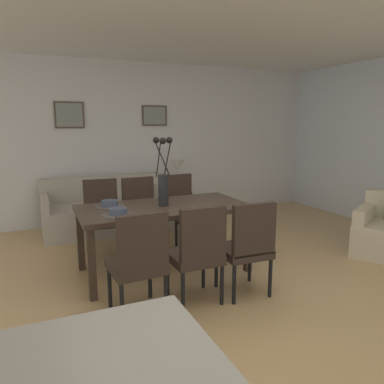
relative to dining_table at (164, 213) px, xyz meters
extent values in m
plane|color=tan|center=(0.11, -0.86, -0.66)|extent=(9.00, 9.00, 0.00)
cube|color=silver|center=(0.11, 2.39, 0.64)|extent=(9.00, 0.10, 2.60)
cube|color=white|center=(0.11, -0.46, 1.98)|extent=(9.00, 7.20, 0.08)
cube|color=#3D2D23|center=(0.00, 0.00, 0.05)|extent=(1.80, 0.90, 0.05)
cube|color=#3D2D23|center=(0.84, 0.39, -0.32)|extent=(0.07, 0.07, 0.69)
cube|color=#3D2D23|center=(-0.84, 0.39, -0.32)|extent=(0.07, 0.07, 0.69)
cube|color=#3D2D23|center=(0.84, -0.39, -0.32)|extent=(0.07, 0.07, 0.69)
cube|color=#3D2D23|center=(-0.84, -0.39, -0.32)|extent=(0.07, 0.07, 0.69)
cube|color=#33261E|center=(-0.52, -0.76, -0.24)|extent=(0.46, 0.46, 0.08)
cube|color=#33261E|center=(-0.51, -0.95, 0.02)|extent=(0.42, 0.08, 0.48)
cylinder|color=black|center=(-0.34, -0.56, -0.47)|extent=(0.04, 0.04, 0.38)
cylinder|color=black|center=(-0.72, -0.58, -0.47)|extent=(0.04, 0.04, 0.38)
cylinder|color=black|center=(-0.32, -0.94, -0.47)|extent=(0.04, 0.04, 0.38)
cylinder|color=black|center=(-0.70, -0.96, -0.47)|extent=(0.04, 0.04, 0.38)
cube|color=#33261E|center=(-0.51, 0.81, -0.24)|extent=(0.47, 0.47, 0.08)
cube|color=#33261E|center=(-0.50, 1.00, 0.02)|extent=(0.42, 0.09, 0.48)
cylinder|color=black|center=(-0.72, 0.63, -0.47)|extent=(0.04, 0.04, 0.38)
cylinder|color=black|center=(-0.34, 0.60, -0.47)|extent=(0.04, 0.04, 0.38)
cylinder|color=black|center=(-0.69, 1.01, -0.47)|extent=(0.04, 0.04, 0.38)
cylinder|color=black|center=(-0.31, 0.98, -0.47)|extent=(0.04, 0.04, 0.38)
cube|color=#33261E|center=(0.02, -0.76, -0.24)|extent=(0.44, 0.44, 0.08)
cube|color=#33261E|center=(0.02, -0.95, 0.02)|extent=(0.42, 0.06, 0.48)
cylinder|color=black|center=(0.21, -0.57, -0.47)|extent=(0.04, 0.04, 0.38)
cylinder|color=black|center=(-0.17, -0.57, -0.47)|extent=(0.04, 0.04, 0.38)
cylinder|color=black|center=(0.21, -0.95, -0.47)|extent=(0.04, 0.04, 0.38)
cylinder|color=black|center=(-0.17, -0.95, -0.47)|extent=(0.04, 0.04, 0.38)
cube|color=#33261E|center=(-0.01, 0.77, -0.24)|extent=(0.45, 0.45, 0.08)
cube|color=#33261E|center=(-0.02, 0.96, 0.02)|extent=(0.42, 0.07, 0.48)
cylinder|color=black|center=(-0.20, 0.57, -0.47)|extent=(0.04, 0.04, 0.38)
cylinder|color=black|center=(0.18, 0.58, -0.47)|extent=(0.04, 0.04, 0.38)
cylinder|color=black|center=(-0.21, 0.95, -0.47)|extent=(0.04, 0.04, 0.38)
cylinder|color=black|center=(0.17, 0.96, -0.47)|extent=(0.04, 0.04, 0.38)
cube|color=#33261E|center=(0.51, -0.81, -0.24)|extent=(0.46, 0.46, 0.08)
cube|color=#33261E|center=(0.50, -1.00, 0.02)|extent=(0.42, 0.08, 0.48)
cylinder|color=black|center=(0.71, -0.63, -0.47)|extent=(0.04, 0.04, 0.38)
cylinder|color=black|center=(0.33, -0.61, -0.47)|extent=(0.04, 0.04, 0.38)
cylinder|color=black|center=(0.69, -1.01, -0.47)|extent=(0.04, 0.04, 0.38)
cylinder|color=black|center=(0.31, -0.99, -0.47)|extent=(0.04, 0.04, 0.38)
cube|color=#33261E|center=(0.56, 0.80, -0.24)|extent=(0.46, 0.46, 0.08)
cube|color=#33261E|center=(0.55, 0.99, 0.02)|extent=(0.42, 0.08, 0.48)
cylinder|color=black|center=(0.38, 0.60, -0.47)|extent=(0.04, 0.04, 0.38)
cylinder|color=black|center=(0.76, 0.62, -0.47)|extent=(0.04, 0.04, 0.38)
cylinder|color=black|center=(0.36, 0.98, -0.47)|extent=(0.04, 0.04, 0.38)
cylinder|color=black|center=(0.74, 1.00, -0.47)|extent=(0.04, 0.04, 0.38)
cylinder|color=#232326|center=(0.00, 0.00, 0.25)|extent=(0.11, 0.11, 0.34)
cylinder|color=black|center=(0.06, 0.02, 0.58)|extent=(0.05, 0.12, 0.37)
sphere|color=black|center=(0.09, 0.03, 0.78)|extent=(0.07, 0.07, 0.07)
cylinder|color=black|center=(-0.03, 0.05, 0.58)|extent=(0.08, 0.05, 0.38)
sphere|color=black|center=(-0.05, 0.08, 0.78)|extent=(0.07, 0.07, 0.07)
cylinder|color=black|center=(-0.02, -0.06, 0.58)|extent=(0.15, 0.06, 0.36)
sphere|color=black|center=(-0.03, -0.09, 0.78)|extent=(0.07, 0.07, 0.07)
cylinder|color=#4C4742|center=(-0.54, -0.20, 0.08)|extent=(0.32, 0.32, 0.01)
cylinder|color=#475166|center=(-0.54, -0.20, 0.11)|extent=(0.17, 0.17, 0.06)
cylinder|color=#3C4556|center=(-0.54, -0.20, 0.13)|extent=(0.13, 0.13, 0.04)
cylinder|color=#4C4742|center=(-0.54, 0.20, 0.08)|extent=(0.32, 0.32, 0.01)
cylinder|color=#475166|center=(-0.54, 0.20, 0.11)|extent=(0.17, 0.17, 0.06)
cylinder|color=#3C4556|center=(-0.54, 0.20, 0.13)|extent=(0.13, 0.13, 0.04)
cube|color=#B2A899|center=(-0.26, 1.79, -0.45)|extent=(1.88, 0.84, 0.42)
cube|color=#B2A899|center=(-0.26, 2.13, -0.05)|extent=(1.88, 0.16, 0.38)
cube|color=#B2A899|center=(0.63, 1.79, -0.14)|extent=(0.10, 0.84, 0.20)
cube|color=#B2A899|center=(-1.15, 1.79, -0.14)|extent=(0.10, 0.84, 0.20)
cube|color=black|center=(0.91, 1.87, -0.40)|extent=(0.36, 0.36, 0.52)
cylinder|color=beige|center=(0.91, 1.87, -0.10)|extent=(0.12, 0.12, 0.08)
cylinder|color=beige|center=(0.91, 1.87, 0.08)|extent=(0.02, 0.02, 0.30)
cone|color=silver|center=(0.91, 1.87, 0.28)|extent=(0.22, 0.22, 0.18)
cube|color=beige|center=(2.54, -0.43, -0.17)|extent=(0.67, 0.45, 0.18)
cube|color=#473828|center=(-0.68, 2.32, 1.08)|extent=(0.44, 0.02, 0.40)
cube|color=gray|center=(-0.68, 2.31, 1.08)|extent=(0.39, 0.01, 0.35)
cube|color=#473828|center=(0.68, 2.32, 1.08)|extent=(0.43, 0.02, 0.33)
cube|color=gray|center=(0.68, 2.31, 1.08)|extent=(0.38, 0.01, 0.28)
camera|label=1|loc=(-1.28, -3.65, 0.96)|focal=34.21mm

